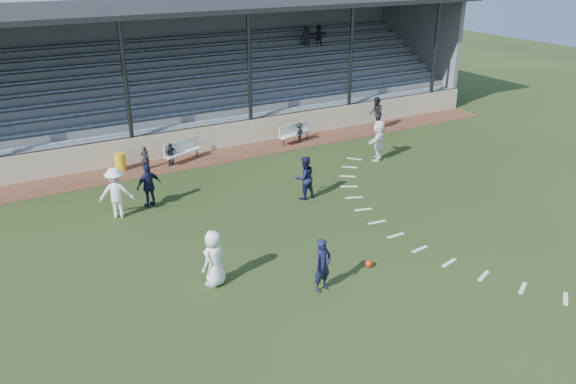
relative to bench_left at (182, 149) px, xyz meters
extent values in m
plane|color=#253616|center=(1.01, -10.72, -0.58)|extent=(90.00, 90.00, 0.00)
cube|color=brown|center=(1.01, -0.22, -0.57)|extent=(34.00, 2.00, 0.02)
cube|color=#C3B496|center=(1.01, 0.83, 0.02)|extent=(34.00, 0.18, 1.20)
cube|color=silver|center=(0.00, -0.12, -0.13)|extent=(2.00, 1.12, 0.06)
cube|color=silver|center=(0.00, 0.10, 0.12)|extent=(1.88, 0.80, 0.54)
cylinder|color=#282B2F|center=(-0.79, -0.44, -0.36)|extent=(0.06, 0.06, 0.40)
cylinder|color=#282B2F|center=(0.79, 0.19, -0.36)|extent=(0.06, 0.06, 0.40)
cube|color=silver|center=(5.93, -0.28, -0.13)|extent=(2.04, 0.89, 0.06)
cube|color=silver|center=(5.93, -0.06, 0.12)|extent=(1.95, 0.56, 0.54)
cylinder|color=#282B2F|center=(5.11, -0.50, -0.36)|extent=(0.06, 0.06, 0.40)
cylinder|color=#282B2F|center=(6.75, -0.07, -0.36)|extent=(0.06, 0.06, 0.40)
cylinder|color=gold|center=(-2.80, 0.19, -0.18)|extent=(0.48, 0.48, 0.77)
sphere|color=red|center=(1.79, -11.94, -0.47)|extent=(0.24, 0.24, 0.24)
imported|color=white|center=(-2.72, -10.49, 0.28)|extent=(1.00, 0.89, 1.72)
imported|color=#131634|center=(-0.15, -12.29, 0.23)|extent=(0.67, 0.52, 1.62)
imported|color=#131634|center=(2.75, -6.44, 0.28)|extent=(0.88, 0.71, 1.74)
imported|color=white|center=(-4.06, -4.53, 0.37)|extent=(1.40, 1.07, 1.91)
imported|color=#131634|center=(-2.76, -4.20, 0.27)|extent=(1.07, 0.64, 1.71)
imported|color=white|center=(8.04, -4.29, 0.36)|extent=(1.73, 1.52, 1.90)
imported|color=black|center=(10.92, -0.36, 0.31)|extent=(1.00, 1.07, 1.76)
imported|color=black|center=(-1.79, -0.23, -0.03)|extent=(0.43, 0.32, 1.06)
imported|color=black|center=(-0.62, -0.28, -0.05)|extent=(0.65, 0.45, 1.03)
imported|color=black|center=(6.07, -0.36, -0.05)|extent=(0.77, 0.63, 1.04)
cube|color=slate|center=(1.01, 1.38, 0.02)|extent=(34.00, 0.80, 1.20)
cube|color=gray|center=(1.01, 1.48, 0.67)|extent=(33.00, 0.28, 0.10)
cube|color=slate|center=(1.01, 2.18, 0.22)|extent=(34.00, 0.80, 1.60)
cube|color=gray|center=(1.01, 2.28, 1.07)|extent=(33.00, 0.28, 0.10)
cube|color=slate|center=(1.01, 2.98, 0.42)|extent=(34.00, 0.80, 2.00)
cube|color=gray|center=(1.01, 3.08, 1.47)|extent=(33.00, 0.28, 0.10)
cube|color=slate|center=(1.01, 3.78, 0.62)|extent=(34.00, 0.80, 2.40)
cube|color=gray|center=(1.01, 3.88, 1.87)|extent=(33.00, 0.28, 0.10)
cube|color=slate|center=(1.01, 4.58, 0.82)|extent=(34.00, 0.80, 2.80)
cube|color=gray|center=(1.01, 4.68, 2.27)|extent=(33.00, 0.28, 0.10)
cube|color=slate|center=(1.01, 5.38, 1.02)|extent=(34.00, 0.80, 3.20)
cube|color=gray|center=(1.01, 5.48, 2.67)|extent=(33.00, 0.28, 0.10)
cube|color=slate|center=(1.01, 6.18, 1.22)|extent=(34.00, 0.80, 3.60)
cube|color=gray|center=(1.01, 6.28, 3.07)|extent=(33.00, 0.28, 0.10)
cube|color=slate|center=(1.01, 6.98, 1.42)|extent=(34.00, 0.80, 4.00)
cube|color=gray|center=(1.01, 7.08, 3.47)|extent=(33.00, 0.28, 0.10)
cube|color=slate|center=(1.01, 7.78, 1.62)|extent=(34.00, 0.80, 4.40)
cube|color=gray|center=(1.01, 7.88, 3.87)|extent=(33.00, 0.28, 0.10)
cube|color=slate|center=(1.01, 8.38, 2.62)|extent=(34.00, 0.40, 6.40)
cube|color=slate|center=(17.86, 4.78, 2.62)|extent=(0.30, 7.80, 6.40)
cube|color=black|center=(1.01, 4.48, 5.92)|extent=(34.60, 9.00, 0.22)
cylinder|color=#282B2F|center=(-1.99, 0.93, 2.67)|extent=(0.20, 0.20, 6.50)
cylinder|color=#282B2F|center=(4.01, 0.93, 2.67)|extent=(0.20, 0.20, 6.50)
cylinder|color=#282B2F|center=(10.01, 0.93, 2.67)|extent=(0.20, 0.20, 6.50)
cylinder|color=#282B2F|center=(16.01, 0.93, 2.67)|extent=(0.20, 0.20, 6.50)
cylinder|color=#282B2F|center=(1.01, 0.83, 0.67)|extent=(34.00, 0.05, 0.05)
imported|color=black|center=(10.43, 6.22, 3.64)|extent=(0.68, 0.52, 1.25)
imported|color=black|center=(11.31, 6.22, 3.63)|extent=(1.19, 0.60, 1.23)
cube|color=white|center=(7.13, -3.71, -0.58)|extent=(0.54, 0.61, 0.01)
cube|color=white|center=(6.30, -4.50, -0.58)|extent=(0.59, 0.56, 0.01)
cube|color=white|center=(5.58, -5.38, -0.58)|extent=(0.64, 0.51, 0.01)
cube|color=white|center=(4.97, -6.34, -0.58)|extent=(0.67, 0.44, 0.01)
cube|color=white|center=(4.49, -7.38, -0.58)|extent=(0.70, 0.37, 0.01)
cube|color=white|center=(4.14, -8.46, -0.58)|extent=(0.71, 0.29, 0.01)
cube|color=white|center=(3.93, -9.58, -0.58)|extent=(0.71, 0.21, 0.01)
cube|color=white|center=(3.86, -10.72, -0.58)|extent=(0.70, 0.12, 0.01)
cube|color=white|center=(3.93, -11.86, -0.58)|extent=(0.71, 0.21, 0.01)
cube|color=white|center=(4.14, -12.98, -0.58)|extent=(0.71, 0.29, 0.01)
cube|color=white|center=(4.49, -14.06, -0.58)|extent=(0.70, 0.37, 0.01)
cube|color=white|center=(4.97, -15.10, -0.58)|extent=(0.67, 0.44, 0.01)
cube|color=white|center=(5.58, -16.06, -0.58)|extent=(0.64, 0.51, 0.01)
camera|label=1|loc=(-7.77, -23.81, 8.45)|focal=35.00mm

